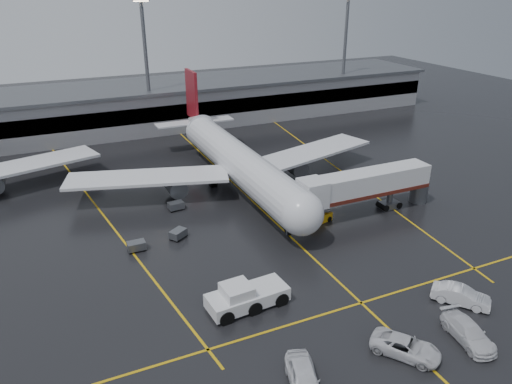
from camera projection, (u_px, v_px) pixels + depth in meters
name	position (u px, v px, depth m)	size (l,w,h in m)	color
ground	(263.00, 211.00, 64.78)	(220.00, 220.00, 0.00)	black
apron_line_centre	(263.00, 211.00, 64.78)	(0.25, 90.00, 0.02)	gold
apron_line_stop	(361.00, 303.00, 46.43)	(60.00, 0.25, 0.02)	gold
apron_line_left	(98.00, 209.00, 65.55)	(0.25, 70.00, 0.02)	gold
apron_line_right	(336.00, 167.00, 79.93)	(0.25, 70.00, 0.02)	gold
terminal	(168.00, 103.00, 103.02)	(122.00, 19.00, 8.60)	gray
light_mast_mid	(146.00, 60.00, 92.10)	(3.00, 1.20, 25.45)	#595B60
light_mast_right	(345.00, 47.00, 109.13)	(3.00, 1.20, 25.45)	#595B60
main_airliner	(236.00, 159.00, 71.18)	(48.80, 45.60, 14.10)	silver
jet_bridge	(366.00, 186.00, 62.69)	(19.90, 3.40, 6.05)	silver
pushback_tractor	(245.00, 297.00, 45.49)	(7.92, 3.80, 2.76)	silver
belt_loader	(319.00, 218.00, 61.80)	(3.79, 2.38, 2.23)	#E29E0D
service_van_a	(406.00, 347.00, 39.75)	(2.60, 5.65, 1.57)	silver
service_van_b	(468.00, 332.00, 41.34)	(2.32, 5.71, 1.66)	silver
service_van_c	(461.00, 296.00, 46.04)	(1.86, 5.33, 1.76)	silver
service_van_d	(304.00, 378.00, 36.46)	(2.21, 5.50, 1.87)	silver
baggage_cart_a	(178.00, 234.00, 57.81)	(2.38, 2.20, 1.12)	#595B60
baggage_cart_b	(136.00, 246.00, 55.20)	(2.00, 1.31, 1.12)	#595B60
baggage_cart_c	(176.00, 206.00, 65.00)	(2.11, 1.47, 1.12)	#595B60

